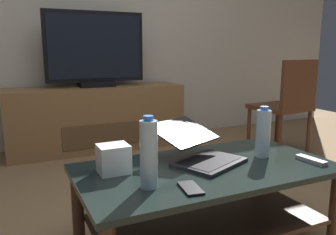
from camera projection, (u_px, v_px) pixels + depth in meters
back_wall at (95, 8)px, 3.54m from camera, size 6.40×0.12×2.80m
coffee_table at (206, 191)px, 1.68m from camera, size 1.24×0.66×0.42m
media_cabinet at (98, 118)px, 3.42m from camera, size 1.71×0.47×0.62m
television at (95, 51)px, 3.28m from camera, size 0.95×0.20×0.71m
dining_chair at (287, 103)px, 3.10m from camera, size 0.48×0.48×0.89m
laptop at (198, 150)px, 1.73m from camera, size 0.46×0.51×0.18m
router_box at (114, 159)px, 1.56m from camera, size 0.14×0.12×0.13m
water_bottle_near at (263, 133)px, 1.79m from camera, size 0.07×0.07×0.27m
water_bottle_far at (149, 154)px, 1.38m from camera, size 0.07×0.07×0.30m
cell_phone at (191, 188)px, 1.38m from camera, size 0.09×0.15×0.01m
tv_remote at (153, 157)px, 1.77m from camera, size 0.10×0.17×0.02m
soundbar_remote at (311, 160)px, 1.72m from camera, size 0.06×0.16×0.02m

